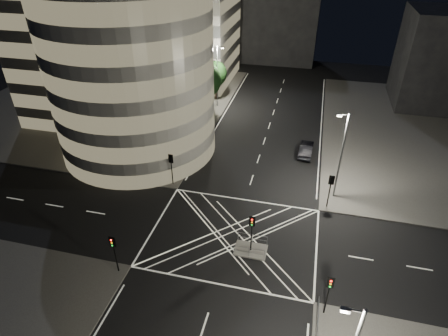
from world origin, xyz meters
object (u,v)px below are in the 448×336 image
(traffic_signal_nl, at_px, (114,248))
(traffic_signal_fl, at_px, (171,164))
(traffic_signal_fr, at_px, (331,186))
(traffic_signal_island, at_px, (252,227))
(traffic_signal_nr, at_px, (329,289))
(street_lamp_left_near, at_px, (180,123))
(sedan, at_px, (306,149))
(street_lamp_left_far, at_px, (218,75))
(street_lamp_right_far, at_px, (341,154))
(central_island, at_px, (251,250))

(traffic_signal_nl, bearing_deg, traffic_signal_fl, 90.00)
(traffic_signal_fr, distance_m, traffic_signal_island, 10.73)
(traffic_signal_nr, height_order, traffic_signal_island, same)
(traffic_signal_nr, relative_size, street_lamp_left_near, 0.40)
(street_lamp_left_near, xyz_separation_m, sedan, (15.32, 5.64, -4.75))
(traffic_signal_nr, height_order, street_lamp_left_far, street_lamp_left_far)
(traffic_signal_nl, bearing_deg, street_lamp_left_far, 90.99)
(traffic_signal_fl, relative_size, street_lamp_left_near, 0.40)
(traffic_signal_island, distance_m, street_lamp_left_far, 33.61)
(street_lamp_left_near, bearing_deg, street_lamp_right_far, -9.03)
(traffic_signal_fr, relative_size, traffic_signal_nr, 1.00)
(central_island, xyz_separation_m, street_lamp_left_near, (-11.44, 13.50, 5.47))
(traffic_signal_nr, bearing_deg, traffic_signal_fr, 90.00)
(traffic_signal_nl, xyz_separation_m, street_lamp_left_near, (-0.64, 18.80, 2.63))
(traffic_signal_fr, height_order, traffic_signal_island, same)
(traffic_signal_nr, relative_size, traffic_signal_island, 1.00)
(traffic_signal_fr, bearing_deg, traffic_signal_island, -129.33)
(traffic_signal_island, bearing_deg, street_lamp_left_far, 109.95)
(central_island, distance_m, street_lamp_right_far, 13.98)
(street_lamp_left_near, height_order, street_lamp_left_far, same)
(street_lamp_left_far, bearing_deg, street_lamp_left_near, -90.00)
(sedan, bearing_deg, traffic_signal_island, 80.97)
(central_island, height_order, street_lamp_right_far, street_lamp_right_far)
(street_lamp_right_far, distance_m, sedan, 10.48)
(central_island, relative_size, traffic_signal_fl, 0.75)
(street_lamp_right_far, bearing_deg, central_island, -125.30)
(central_island, relative_size, traffic_signal_island, 0.75)
(traffic_signal_nl, distance_m, traffic_signal_fr, 22.24)
(traffic_signal_nr, bearing_deg, central_island, 142.07)
(street_lamp_left_near, bearing_deg, sedan, 20.22)
(traffic_signal_nr, distance_m, street_lamp_left_near, 26.32)
(central_island, distance_m, sedan, 19.55)
(central_island, xyz_separation_m, street_lamp_left_far, (-11.44, 31.50, 5.47))
(traffic_signal_nl, bearing_deg, traffic_signal_nr, 0.00)
(traffic_signal_fr, height_order, street_lamp_right_far, street_lamp_right_far)
(traffic_signal_nr, distance_m, street_lamp_right_far, 16.03)
(traffic_signal_fr, relative_size, street_lamp_left_far, 0.40)
(traffic_signal_nl, bearing_deg, sedan, 59.00)
(street_lamp_left_near, bearing_deg, traffic_signal_nl, -88.06)
(traffic_signal_island, bearing_deg, traffic_signal_nl, -153.86)
(central_island, xyz_separation_m, traffic_signal_island, (0.00, 0.00, 2.84))
(traffic_signal_fr, bearing_deg, street_lamp_left_near, 164.08)
(traffic_signal_island, relative_size, street_lamp_left_far, 0.40)
(sedan, bearing_deg, street_lamp_left_near, 22.67)
(traffic_signal_nr, distance_m, traffic_signal_island, 8.62)
(traffic_signal_nl, bearing_deg, street_lamp_right_far, 40.91)
(street_lamp_left_near, bearing_deg, traffic_signal_fl, -83.03)
(traffic_signal_nl, distance_m, street_lamp_right_far, 24.27)
(traffic_signal_island, xyz_separation_m, street_lamp_right_far, (7.44, 10.50, 2.63))
(central_island, distance_m, traffic_signal_fr, 11.10)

